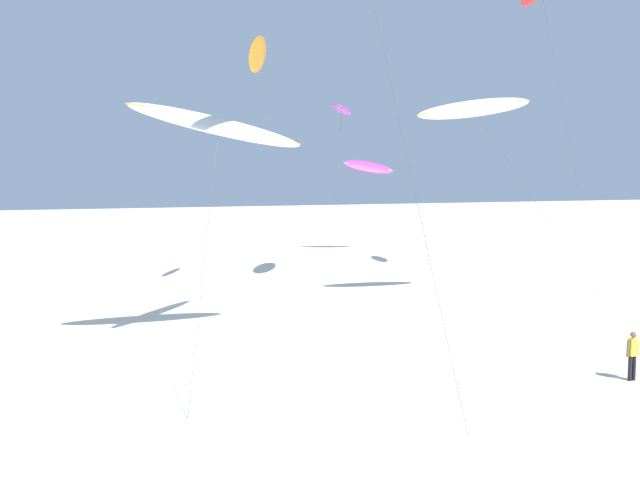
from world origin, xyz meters
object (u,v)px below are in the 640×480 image
at_px(flying_kite_0, 368,167).
at_px(flying_kite_5, 218,126).
at_px(flying_kite_7, 342,110).
at_px(person_foreground_walker, 633,354).
at_px(flying_kite_9, 257,55).
at_px(flying_kite_1, 474,108).

relative_size(flying_kite_0, flying_kite_5, 0.84).
distance_m(flying_kite_5, flying_kite_7, 18.11).
bearing_deg(person_foreground_walker, flying_kite_9, 107.75).
distance_m(flying_kite_9, person_foreground_walker, 26.91).
bearing_deg(flying_kite_0, flying_kite_7, -120.04).
height_order(flying_kite_0, flying_kite_7, flying_kite_7).
height_order(flying_kite_1, flying_kite_9, flying_kite_9).
relative_size(flying_kite_1, flying_kite_7, 1.00).
distance_m(flying_kite_7, flying_kite_9, 7.01).
relative_size(flying_kite_5, flying_kite_9, 0.68).
bearing_deg(flying_kite_5, flying_kite_0, 55.75).
bearing_deg(flying_kite_1, flying_kite_5, -162.65).
xyz_separation_m(flying_kite_1, flying_kite_9, (-10.13, 7.57, 3.44)).
bearing_deg(flying_kite_9, flying_kite_5, -112.06).
height_order(flying_kite_5, flying_kite_9, flying_kite_9).
bearing_deg(flying_kite_9, flying_kite_7, 16.45).
height_order(flying_kite_7, flying_kite_9, flying_kite_9).
height_order(flying_kite_0, person_foreground_walker, flying_kite_0).
bearing_deg(flying_kite_5, flying_kite_1, 17.35).
distance_m(flying_kite_1, flying_kite_7, 10.21).
bearing_deg(flying_kite_1, flying_kite_7, 112.96).
height_order(flying_kite_1, flying_kite_7, flying_kite_7).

